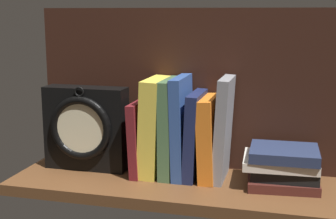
{
  "coord_description": "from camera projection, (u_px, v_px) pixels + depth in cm",
  "views": [
    {
      "loc": [
        24.54,
        -100.69,
        37.5
      ],
      "look_at": [
        -3.27,
        4.26,
        15.41
      ],
      "focal_mm": 51.59,
      "sensor_mm": 36.0,
      "label": 1
    }
  ],
  "objects": [
    {
      "name": "ground_plane",
      "position": [
        177.0,
        186.0,
        1.09
      ],
      "size": [
        75.33,
        25.36,
        2.5
      ],
      "primitive_type": "cube",
      "color": "brown"
    },
    {
      "name": "back_panel",
      "position": [
        189.0,
        89.0,
        1.17
      ],
      "size": [
        75.33,
        1.2,
        38.36
      ],
      "primitive_type": "cube",
      "color": "black",
      "rests_on": "ground_plane"
    },
    {
      "name": "book_maroon_dawkins",
      "position": [
        141.0,
        137.0,
        1.14
      ],
      "size": [
        2.75,
        14.44,
        17.16
      ],
      "primitive_type": "cube",
      "rotation": [
        0.0,
        -0.04,
        0.0
      ],
      "color": "maroon",
      "rests_on": "ground_plane"
    },
    {
      "name": "book_yellow_seinlanguage",
      "position": [
        155.0,
        126.0,
        1.12
      ],
      "size": [
        5.11,
        13.5,
        22.6
      ],
      "primitive_type": "cube",
      "rotation": [
        0.0,
        0.04,
        0.0
      ],
      "color": "gold",
      "rests_on": "ground_plane"
    },
    {
      "name": "book_green_romantic",
      "position": [
        171.0,
        127.0,
        1.11
      ],
      "size": [
        2.94,
        13.42,
        22.45
      ],
      "primitive_type": "cube",
      "rotation": [
        0.0,
        -0.01,
        0.0
      ],
      "color": "#476B44",
      "rests_on": "ground_plane"
    },
    {
      "name": "book_blue_modern",
      "position": [
        183.0,
        127.0,
        1.11
      ],
      "size": [
        3.25,
        13.58,
        23.15
      ],
      "primitive_type": "cube",
      "rotation": [
        0.0,
        -0.03,
        0.0
      ],
      "color": "#2D4C8E",
      "rests_on": "ground_plane"
    },
    {
      "name": "book_navy_bierce",
      "position": [
        195.0,
        135.0,
        1.1
      ],
      "size": [
        3.32,
        13.45,
        19.69
      ],
      "primitive_type": "cube",
      "rotation": [
        0.0,
        0.04,
        0.0
      ],
      "color": "#192147",
      "rests_on": "ground_plane"
    },
    {
      "name": "book_orange_pandolfini",
      "position": [
        209.0,
        138.0,
        1.1
      ],
      "size": [
        4.34,
        13.33,
        18.8
      ],
      "primitive_type": "cube",
      "rotation": [
        0.0,
        -0.05,
        0.0
      ],
      "color": "orange",
      "rests_on": "ground_plane"
    },
    {
      "name": "book_gray_chess",
      "position": [
        223.0,
        129.0,
        1.08
      ],
      "size": [
        3.53,
        12.3,
        23.32
      ],
      "primitive_type": "cube",
      "rotation": [
        0.0,
        0.05,
        0.0
      ],
      "color": "gray",
      "rests_on": "ground_plane"
    },
    {
      "name": "framed_clock",
      "position": [
        85.0,
        128.0,
        1.15
      ],
      "size": [
        19.99,
        7.09,
        20.57
      ],
      "color": "black",
      "rests_on": "ground_plane"
    },
    {
      "name": "book_stack_side",
      "position": [
        283.0,
        166.0,
        1.05
      ],
      "size": [
        16.89,
        14.27,
        8.56
      ],
      "color": "#471E19",
      "rests_on": "ground_plane"
    }
  ]
}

